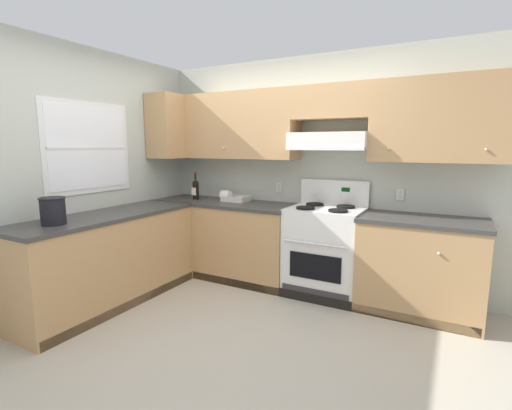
{
  "coord_description": "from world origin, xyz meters",
  "views": [
    {
      "loc": [
        1.77,
        -2.45,
        1.57
      ],
      "look_at": [
        0.05,
        0.7,
        1.0
      ],
      "focal_mm": 26.16,
      "sensor_mm": 36.0,
      "label": 1
    }
  ],
  "objects_px": {
    "stove": "(325,250)",
    "bucket": "(53,210)",
    "paper_towel_roll": "(226,195)",
    "wine_bottle": "(196,189)",
    "bowl": "(236,199)"
  },
  "relations": [
    {
      "from": "stove",
      "to": "bowl",
      "type": "distance_m",
      "value": 1.24
    },
    {
      "from": "bucket",
      "to": "stove",
      "type": "bearing_deg",
      "value": 45.02
    },
    {
      "from": "wine_bottle",
      "to": "bucket",
      "type": "height_order",
      "value": "wine_bottle"
    },
    {
      "from": "stove",
      "to": "bowl",
      "type": "height_order",
      "value": "stove"
    },
    {
      "from": "stove",
      "to": "wine_bottle",
      "type": "distance_m",
      "value": 1.76
    },
    {
      "from": "bucket",
      "to": "paper_towel_roll",
      "type": "distance_m",
      "value": 1.96
    },
    {
      "from": "bucket",
      "to": "paper_towel_roll",
      "type": "bearing_deg",
      "value": 74.91
    },
    {
      "from": "wine_bottle",
      "to": "bucket",
      "type": "xyz_separation_m",
      "value": [
        -0.13,
        -1.78,
        -0.01
      ]
    },
    {
      "from": "stove",
      "to": "bucket",
      "type": "height_order",
      "value": "stove"
    },
    {
      "from": "bowl",
      "to": "bucket",
      "type": "bearing_deg",
      "value": -109.04
    },
    {
      "from": "wine_bottle",
      "to": "paper_towel_roll",
      "type": "height_order",
      "value": "wine_bottle"
    },
    {
      "from": "bowl",
      "to": "paper_towel_roll",
      "type": "bearing_deg",
      "value": 179.79
    },
    {
      "from": "stove",
      "to": "paper_towel_roll",
      "type": "xyz_separation_m",
      "value": [
        -1.29,
        0.09,
        0.49
      ]
    },
    {
      "from": "bowl",
      "to": "bucket",
      "type": "height_order",
      "value": "bucket"
    },
    {
      "from": "paper_towel_roll",
      "to": "stove",
      "type": "bearing_deg",
      "value": -3.92
    }
  ]
}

